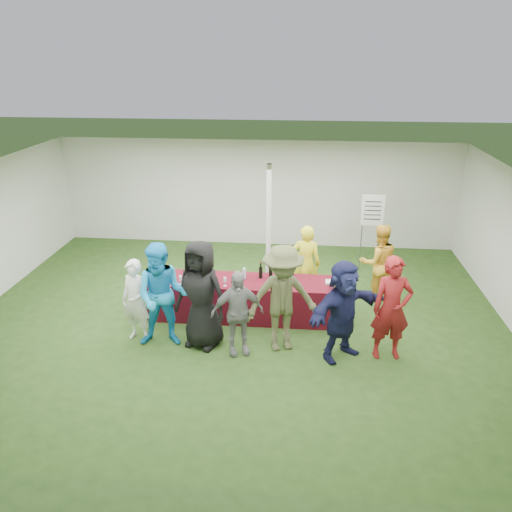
# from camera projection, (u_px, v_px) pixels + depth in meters

# --- Properties ---
(ground) EXTENTS (60.00, 60.00, 0.00)m
(ground) POSITION_uv_depth(u_px,v_px,m) (237.00, 317.00, 9.49)
(ground) COLOR #284719
(ground) RESTS_ON ground
(tent) EXTENTS (10.00, 10.00, 10.00)m
(tent) POSITION_uv_depth(u_px,v_px,m) (268.00, 230.00, 10.04)
(tent) COLOR white
(tent) RESTS_ON ground
(serving_table) EXTENTS (3.60, 0.80, 0.75)m
(serving_table) POSITION_uv_depth(u_px,v_px,m) (245.00, 299.00, 9.39)
(serving_table) COLOR maroon
(serving_table) RESTS_ON ground
(wine_bottles) EXTENTS (0.66, 0.11, 0.32)m
(wine_bottles) POSITION_uv_depth(u_px,v_px,m) (277.00, 273.00, 9.29)
(wine_bottles) COLOR black
(wine_bottles) RESTS_ON serving_table
(wine_glasses) EXTENTS (1.16, 0.09, 0.16)m
(wine_glasses) POSITION_uv_depth(u_px,v_px,m) (193.00, 279.00, 9.05)
(wine_glasses) COLOR silver
(wine_glasses) RESTS_ON serving_table
(water_bottle) EXTENTS (0.07, 0.07, 0.23)m
(water_bottle) POSITION_uv_depth(u_px,v_px,m) (244.00, 274.00, 9.29)
(water_bottle) COLOR silver
(water_bottle) RESTS_ON serving_table
(bar_towel) EXTENTS (0.25, 0.18, 0.03)m
(bar_towel) POSITION_uv_depth(u_px,v_px,m) (332.00, 282.00, 9.15)
(bar_towel) COLOR white
(bar_towel) RESTS_ON serving_table
(dump_bucket) EXTENTS (0.24, 0.24, 0.18)m
(dump_bucket) POSITION_uv_depth(u_px,v_px,m) (338.00, 285.00, 8.87)
(dump_bucket) COLOR slate
(dump_bucket) RESTS_ON serving_table
(wine_list_sign) EXTENTS (0.50, 0.03, 1.80)m
(wine_list_sign) POSITION_uv_depth(u_px,v_px,m) (372.00, 216.00, 11.03)
(wine_list_sign) COLOR slate
(wine_list_sign) RESTS_ON ground
(staff_pourer) EXTENTS (0.62, 0.44, 1.60)m
(staff_pourer) POSITION_uv_depth(u_px,v_px,m) (306.00, 264.00, 9.85)
(staff_pourer) COLOR yellow
(staff_pourer) RESTS_ON ground
(staff_back) EXTENTS (0.89, 0.76, 1.59)m
(staff_back) POSITION_uv_depth(u_px,v_px,m) (378.00, 263.00, 9.92)
(staff_back) COLOR gold
(staff_back) RESTS_ON ground
(customer_0) EXTENTS (0.63, 0.52, 1.49)m
(customer_0) POSITION_uv_depth(u_px,v_px,m) (136.00, 301.00, 8.50)
(customer_0) COLOR white
(customer_0) RESTS_ON ground
(customer_1) EXTENTS (0.95, 0.78, 1.84)m
(customer_1) POSITION_uv_depth(u_px,v_px,m) (163.00, 296.00, 8.30)
(customer_1) COLOR #1898DC
(customer_1) RESTS_ON ground
(customer_2) EXTENTS (1.07, 0.87, 1.89)m
(customer_2) POSITION_uv_depth(u_px,v_px,m) (201.00, 295.00, 8.28)
(customer_2) COLOR black
(customer_2) RESTS_ON ground
(customer_3) EXTENTS (0.94, 0.61, 1.48)m
(customer_3) POSITION_uv_depth(u_px,v_px,m) (237.00, 313.00, 8.12)
(customer_3) COLOR gray
(customer_3) RESTS_ON ground
(customer_4) EXTENTS (1.35, 1.01, 1.86)m
(customer_4) POSITION_uv_depth(u_px,v_px,m) (282.00, 299.00, 8.17)
(customer_4) COLOR #4E502E
(customer_4) RESTS_ON ground
(customer_5) EXTENTS (1.54, 1.39, 1.70)m
(customer_5) POSITION_uv_depth(u_px,v_px,m) (343.00, 310.00, 7.97)
(customer_5) COLOR #181B42
(customer_5) RESTS_ON ground
(customer_6) EXTENTS (0.69, 0.50, 1.76)m
(customer_6) POSITION_uv_depth(u_px,v_px,m) (392.00, 309.00, 7.96)
(customer_6) COLOR maroon
(customer_6) RESTS_ON ground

